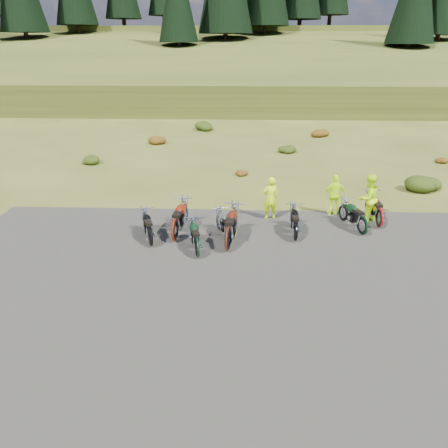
{
  "coord_description": "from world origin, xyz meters",
  "views": [
    {
      "loc": [
        -0.33,
        -13.03,
        6.44
      ],
      "look_at": [
        -0.9,
        0.68,
        0.76
      ],
      "focal_mm": 35.0,
      "sensor_mm": 36.0,
      "label": 1
    }
  ],
  "objects_px": {
    "motorcycle_3": "(230,244)",
    "motorcycle_7": "(361,235)",
    "motorcycle_0": "(151,246)",
    "person_middle": "(270,199)"
  },
  "relations": [
    {
      "from": "motorcycle_3",
      "to": "motorcycle_7",
      "type": "height_order",
      "value": "motorcycle_7"
    },
    {
      "from": "person_middle",
      "to": "motorcycle_7",
      "type": "bearing_deg",
      "value": 144.68
    },
    {
      "from": "motorcycle_0",
      "to": "motorcycle_7",
      "type": "relative_size",
      "value": 0.97
    },
    {
      "from": "motorcycle_0",
      "to": "motorcycle_7",
      "type": "distance_m",
      "value": 7.56
    },
    {
      "from": "motorcycle_3",
      "to": "motorcycle_7",
      "type": "distance_m",
      "value": 4.86
    },
    {
      "from": "motorcycle_0",
      "to": "motorcycle_3",
      "type": "relative_size",
      "value": 1.04
    },
    {
      "from": "motorcycle_3",
      "to": "motorcycle_7",
      "type": "bearing_deg",
      "value": -97.73
    },
    {
      "from": "motorcycle_3",
      "to": "motorcycle_0",
      "type": "bearing_deg",
      "value": 76.69
    },
    {
      "from": "motorcycle_0",
      "to": "motorcycle_7",
      "type": "xyz_separation_m",
      "value": [
        7.45,
        1.28,
        0.0
      ]
    },
    {
      "from": "motorcycle_3",
      "to": "person_middle",
      "type": "xyz_separation_m",
      "value": [
        1.51,
        2.37,
        0.85
      ]
    }
  ]
}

